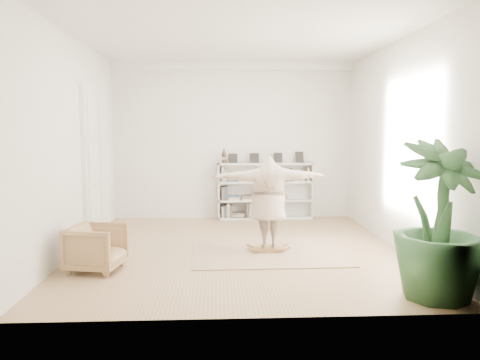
% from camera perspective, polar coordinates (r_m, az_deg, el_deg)
% --- Properties ---
extents(floor, '(6.00, 6.00, 0.00)m').
position_cam_1_polar(floor, '(8.17, -0.19, -8.42)').
color(floor, '#91754B').
rests_on(floor, ground).
extents(room_shell, '(6.00, 6.00, 6.00)m').
position_cam_1_polar(room_shell, '(10.95, -0.93, 13.75)').
color(room_shell, silver).
rests_on(room_shell, floor).
extents(doors, '(0.09, 1.78, 2.92)m').
position_cam_1_polar(doors, '(9.51, -17.06, 1.91)').
color(doors, white).
rests_on(doors, floor).
extents(bookshelf, '(2.20, 0.35, 1.64)m').
position_cam_1_polar(bookshelf, '(10.86, 3.04, -1.40)').
color(bookshelf, silver).
rests_on(bookshelf, floor).
extents(armchair, '(0.86, 0.84, 0.68)m').
position_cam_1_polar(armchair, '(7.20, -17.11, -7.90)').
color(armchair, tan).
rests_on(armchair, floor).
extents(rug, '(2.53, 2.04, 0.02)m').
position_cam_1_polar(rug, '(7.98, 3.46, -8.71)').
color(rug, tan).
rests_on(rug, floor).
extents(rocker_board, '(0.49, 0.30, 0.10)m').
position_cam_1_polar(rocker_board, '(7.96, 3.46, -8.32)').
color(rocker_board, '#9C703E').
rests_on(rocker_board, rug).
extents(person, '(1.91, 0.55, 1.55)m').
position_cam_1_polar(person, '(7.80, 3.50, -2.38)').
color(person, tan).
rests_on(person, rocker_board).
extents(houseplant, '(1.33, 1.33, 1.94)m').
position_cam_1_polar(houseplant, '(6.12, 23.09, -4.48)').
color(houseplant, '#285028').
rests_on(houseplant, floor).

